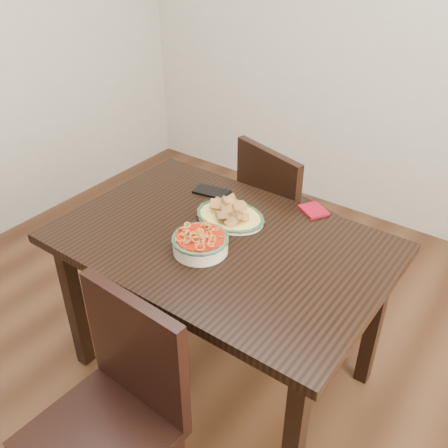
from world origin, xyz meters
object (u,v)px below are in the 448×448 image
Objects in this scene: fish_plate at (230,210)px; smartphone at (212,192)px; dining_table at (221,257)px; chair_near at (117,407)px; noodle_bowl at (200,241)px; chair_far at (281,214)px.

fish_plate is 1.87× the size of smartphone.
chair_near is (0.08, -0.67, -0.16)m from dining_table.
dining_table is 0.69m from chair_near.
chair_near is at bearing -83.51° from dining_table.
dining_table is 4.33× the size of fish_plate.
noodle_bowl is at bearing -69.49° from smartphone.
chair_near is at bearing -82.21° from smartphone.
noodle_bowl is 1.38× the size of smartphone.
dining_table is 0.38m from smartphone.
noodle_bowl is at bearing -80.66° from fish_plate.
fish_plate is (0.04, -0.51, 0.30)m from chair_far.
fish_plate is at bearing 101.88° from chair_near.
chair_near is 0.64m from noodle_bowl.
chair_near reaches higher than dining_table.
dining_table is 1.45× the size of chair_near.
noodle_bowl is (-0.02, -0.11, 0.13)m from dining_table.
chair_near reaches higher than fish_plate.
noodle_bowl is (0.08, -0.76, 0.29)m from chair_far.
dining_table is 5.88× the size of noodle_bowl.
chair_far reaches higher than dining_table.
chair_far is 0.49m from smartphone.
fish_plate is at bearing 99.34° from noodle_bowl.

